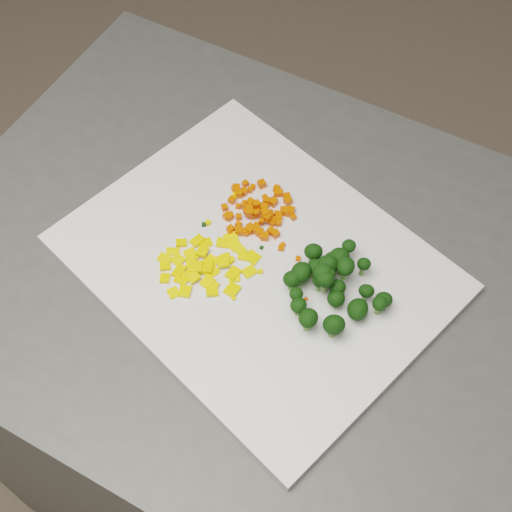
% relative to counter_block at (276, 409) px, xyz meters
% --- Properties ---
extents(counter_block, '(1.03, 0.84, 0.90)m').
position_rel_counter_block_xyz_m(counter_block, '(0.00, 0.00, 0.00)').
color(counter_block, '#424240').
rests_on(counter_block, ground).
extents(cutting_board, '(0.54, 0.51, 0.01)m').
position_rel_counter_block_xyz_m(cutting_board, '(-0.04, 0.01, 0.46)').
color(cutting_board, silver).
rests_on(cutting_board, counter_block).
extents(carrot_pile, '(0.10, 0.10, 0.03)m').
position_rel_counter_block_xyz_m(carrot_pile, '(-0.05, 0.08, 0.47)').
color(carrot_pile, '#E14302').
rests_on(carrot_pile, cutting_board).
extents(pepper_pile, '(0.11, 0.11, 0.02)m').
position_rel_counter_block_xyz_m(pepper_pile, '(-0.09, -0.02, 0.47)').
color(pepper_pile, yellow).
rests_on(pepper_pile, cutting_board).
extents(broccoli_pile, '(0.11, 0.11, 0.05)m').
position_rel_counter_block_xyz_m(broccoli_pile, '(0.07, -0.02, 0.49)').
color(broccoli_pile, black).
rests_on(broccoli_pile, cutting_board).
extents(carrot_cube_0, '(0.01, 0.01, 0.01)m').
position_rel_counter_block_xyz_m(carrot_cube_0, '(-0.07, 0.11, 0.46)').
color(carrot_cube_0, '#E14302').
rests_on(carrot_cube_0, carrot_pile).
extents(carrot_cube_1, '(0.01, 0.01, 0.01)m').
position_rel_counter_block_xyz_m(carrot_cube_1, '(-0.04, 0.04, 0.47)').
color(carrot_cube_1, '#E14302').
rests_on(carrot_cube_1, carrot_pile).
extents(carrot_cube_2, '(0.01, 0.01, 0.01)m').
position_rel_counter_block_xyz_m(carrot_cube_2, '(-0.09, 0.08, 0.47)').
color(carrot_cube_2, '#E14302').
rests_on(carrot_cube_2, carrot_pile).
extents(carrot_cube_3, '(0.01, 0.01, 0.01)m').
position_rel_counter_block_xyz_m(carrot_cube_3, '(-0.04, 0.09, 0.47)').
color(carrot_cube_3, '#E14302').
rests_on(carrot_cube_3, carrot_pile).
extents(carrot_cube_4, '(0.01, 0.01, 0.01)m').
position_rel_counter_block_xyz_m(carrot_cube_4, '(-0.07, 0.08, 0.47)').
color(carrot_cube_4, '#E14302').
rests_on(carrot_cube_4, carrot_pile).
extents(carrot_cube_5, '(0.01, 0.01, 0.01)m').
position_rel_counter_block_xyz_m(carrot_cube_5, '(-0.06, 0.04, 0.46)').
color(carrot_cube_5, '#E14302').
rests_on(carrot_cube_5, carrot_pile).
extents(carrot_cube_6, '(0.01, 0.01, 0.01)m').
position_rel_counter_block_xyz_m(carrot_cube_6, '(-0.04, 0.06, 0.47)').
color(carrot_cube_6, '#E14302').
rests_on(carrot_cube_6, carrot_pile).
extents(carrot_cube_7, '(0.01, 0.01, 0.01)m').
position_rel_counter_block_xyz_m(carrot_cube_7, '(-0.06, 0.07, 0.47)').
color(carrot_cube_7, '#E14302').
rests_on(carrot_cube_7, carrot_pile).
extents(carrot_cube_8, '(0.01, 0.01, 0.01)m').
position_rel_counter_block_xyz_m(carrot_cube_8, '(-0.03, 0.05, 0.47)').
color(carrot_cube_8, '#E14302').
rests_on(carrot_cube_8, carrot_pile).
extents(carrot_cube_9, '(0.01, 0.01, 0.01)m').
position_rel_counter_block_xyz_m(carrot_cube_9, '(-0.09, 0.07, 0.47)').
color(carrot_cube_9, '#E14302').
rests_on(carrot_cube_9, carrot_pile).
extents(carrot_cube_10, '(0.01, 0.01, 0.01)m').
position_rel_counter_block_xyz_m(carrot_cube_10, '(-0.02, 0.06, 0.46)').
color(carrot_cube_10, '#E14302').
rests_on(carrot_cube_10, carrot_pile).
extents(carrot_cube_11, '(0.01, 0.01, 0.01)m').
position_rel_counter_block_xyz_m(carrot_cube_11, '(-0.05, 0.12, 0.47)').
color(carrot_cube_11, '#E14302').
rests_on(carrot_cube_11, carrot_pile).
extents(carrot_cube_12, '(0.01, 0.01, 0.01)m').
position_rel_counter_block_xyz_m(carrot_cube_12, '(-0.04, 0.06, 0.47)').
color(carrot_cube_12, '#E14302').
rests_on(carrot_cube_12, carrot_pile).
extents(carrot_cube_13, '(0.01, 0.01, 0.01)m').
position_rel_counter_block_xyz_m(carrot_cube_13, '(-0.05, 0.08, 0.46)').
color(carrot_cube_13, '#E14302').
rests_on(carrot_cube_13, carrot_pile).
extents(carrot_cube_14, '(0.01, 0.01, 0.01)m').
position_rel_counter_block_xyz_m(carrot_cube_14, '(-0.06, 0.08, 0.47)').
color(carrot_cube_14, '#E14302').
rests_on(carrot_cube_14, carrot_pile).
extents(carrot_cube_15, '(0.01, 0.01, 0.01)m').
position_rel_counter_block_xyz_m(carrot_cube_15, '(-0.00, 0.08, 0.46)').
color(carrot_cube_15, '#E14302').
rests_on(carrot_cube_15, carrot_pile).
extents(carrot_cube_16, '(0.01, 0.01, 0.01)m').
position_rel_counter_block_xyz_m(carrot_cube_16, '(-0.04, 0.07, 0.47)').
color(carrot_cube_16, '#E14302').
rests_on(carrot_cube_16, carrot_pile).
extents(carrot_cube_17, '(0.01, 0.01, 0.01)m').
position_rel_counter_block_xyz_m(carrot_cube_17, '(-0.07, 0.10, 0.47)').
color(carrot_cube_17, '#E14302').
rests_on(carrot_cube_17, carrot_pile).
extents(carrot_cube_18, '(0.01, 0.01, 0.01)m').
position_rel_counter_block_xyz_m(carrot_cube_18, '(-0.08, 0.10, 0.47)').
color(carrot_cube_18, '#E14302').
rests_on(carrot_cube_18, carrot_pile).
extents(carrot_cube_19, '(0.01, 0.01, 0.01)m').
position_rel_counter_block_xyz_m(carrot_cube_19, '(-0.08, 0.06, 0.47)').
color(carrot_cube_19, '#E14302').
rests_on(carrot_cube_19, carrot_pile).
extents(carrot_cube_20, '(0.01, 0.01, 0.01)m').
position_rel_counter_block_xyz_m(carrot_cube_20, '(-0.04, 0.04, 0.46)').
color(carrot_cube_20, '#E14302').
rests_on(carrot_cube_20, carrot_pile).
extents(carrot_cube_21, '(0.01, 0.01, 0.01)m').
position_rel_counter_block_xyz_m(carrot_cube_21, '(-0.05, 0.07, 0.47)').
color(carrot_cube_21, '#E14302').
rests_on(carrot_cube_21, carrot_pile).
extents(carrot_cube_22, '(0.01, 0.01, 0.01)m').
position_rel_counter_block_xyz_m(carrot_cube_22, '(-0.06, 0.07, 0.47)').
color(carrot_cube_22, '#E14302').
rests_on(carrot_cube_22, carrot_pile).
extents(carrot_cube_23, '(0.01, 0.01, 0.01)m').
position_rel_counter_block_xyz_m(carrot_cube_23, '(-0.03, 0.07, 0.47)').
color(carrot_cube_23, '#E14302').
rests_on(carrot_cube_23, carrot_pile).
extents(carrot_cube_24, '(0.01, 0.01, 0.01)m').
position_rel_counter_block_xyz_m(carrot_cube_24, '(-0.05, 0.07, 0.46)').
color(carrot_cube_24, '#E14302').
rests_on(carrot_cube_24, carrot_pile).
extents(carrot_cube_25, '(0.01, 0.01, 0.01)m').
position_rel_counter_block_xyz_m(carrot_cube_25, '(-0.01, 0.08, 0.47)').
color(carrot_cube_25, '#E14302').
rests_on(carrot_cube_25, carrot_pile).
extents(carrot_cube_26, '(0.01, 0.01, 0.01)m').
position_rel_counter_block_xyz_m(carrot_cube_26, '(-0.08, 0.10, 0.47)').
color(carrot_cube_26, '#E14302').
rests_on(carrot_cube_26, carrot_pile).
extents(carrot_cube_27, '(0.01, 0.01, 0.01)m').
position_rel_counter_block_xyz_m(carrot_cube_27, '(-0.02, 0.08, 0.47)').
color(carrot_cube_27, '#E14302').
rests_on(carrot_cube_27, carrot_pile).
extents(carrot_cube_28, '(0.01, 0.01, 0.01)m').
position_rel_counter_block_xyz_m(carrot_cube_28, '(-0.04, 0.08, 0.47)').
color(carrot_cube_28, '#E14302').
rests_on(carrot_cube_28, carrot_pile).
extents(carrot_cube_29, '(0.01, 0.01, 0.01)m').
position_rel_counter_block_xyz_m(carrot_cube_29, '(-0.02, 0.06, 0.46)').
color(carrot_cube_29, '#E14302').
rests_on(carrot_cube_29, carrot_pile).
extents(carrot_cube_30, '(0.01, 0.01, 0.01)m').
position_rel_counter_block_xyz_m(carrot_cube_30, '(-0.02, 0.08, 0.47)').
color(carrot_cube_30, '#E14302').
rests_on(carrot_cube_30, carrot_pile).
extents(carrot_cube_31, '(0.01, 0.01, 0.01)m').
position_rel_counter_block_xyz_m(carrot_cube_31, '(-0.05, 0.04, 0.47)').
color(carrot_cube_31, '#E14302').
rests_on(carrot_cube_31, carrot_pile).
extents(carrot_cube_32, '(0.01, 0.01, 0.01)m').
position_rel_counter_block_xyz_m(carrot_cube_32, '(-0.03, 0.11, 0.47)').
color(carrot_cube_32, '#E14302').
rests_on(carrot_cube_32, carrot_pile).
extents(carrot_cube_33, '(0.01, 0.01, 0.01)m').
position_rel_counter_block_xyz_m(carrot_cube_33, '(-0.05, 0.07, 0.47)').
color(carrot_cube_33, '#E14302').
rests_on(carrot_cube_33, carrot_pile).
extents(carrot_cube_34, '(0.01, 0.01, 0.01)m').
position_rel_counter_block_xyz_m(carrot_cube_34, '(-0.05, 0.08, 0.47)').
color(carrot_cube_34, '#E14302').
rests_on(carrot_cube_34, carrot_pile).
extents(carrot_cube_35, '(0.01, 0.01, 0.01)m').
position_rel_counter_block_xyz_m(carrot_cube_35, '(-0.08, 0.08, 0.46)').
color(carrot_cube_35, '#E14302').
rests_on(carrot_cube_35, carrot_pile).
extents(carrot_cube_36, '(0.01, 0.01, 0.01)m').
position_rel_counter_block_xyz_m(carrot_cube_36, '(-0.07, 0.06, 0.46)').
color(carrot_cube_36, '#E14302').
rests_on(carrot_cube_36, carrot_pile).
extents(carrot_cube_37, '(0.01, 0.01, 0.01)m').
position_rel_counter_block_xyz_m(carrot_cube_37, '(-0.08, 0.06, 0.47)').
color(carrot_cube_37, '#E14302').
rests_on(carrot_cube_37, carrot_pile).
extents(carrot_cube_38, '(0.01, 0.01, 0.01)m').
position_rel_counter_block_xyz_m(carrot_cube_38, '(-0.04, 0.07, 0.47)').
color(carrot_cube_38, '#E14302').
rests_on(carrot_cube_38, carrot_pile).
extents(carrot_cube_39, '(0.01, 0.01, 0.01)m').
position_rel_counter_block_xyz_m(carrot_cube_39, '(-0.03, 0.06, 0.46)').
color(carrot_cube_39, '#E14302').
rests_on(carrot_cube_39, carrot_pile).
extents(carrot_cube_40, '(0.01, 0.01, 0.01)m').
position_rel_counter_block_xyz_m(carrot_cube_40, '(-0.02, 0.08, 0.47)').
color(carrot_cube_40, '#E14302').
rests_on(carrot_cube_40, carrot_pile).
extents(carrot_cube_41, '(0.01, 0.01, 0.01)m').
position_rel_counter_block_xyz_m(carrot_cube_41, '(-0.05, 0.05, 0.46)').
color(carrot_cube_41, '#E14302').
rests_on(carrot_cube_41, carrot_pile).
extents(carrot_cube_42, '(0.01, 0.01, 0.01)m').
position_rel_counter_block_xyz_m(carrot_cube_42, '(-0.02, 0.10, 0.47)').
color(carrot_cube_42, '#E14302').
rests_on(carrot_cube_42, carrot_pile).
extents(carrot_cube_43, '(0.01, 0.01, 0.01)m').
position_rel_counter_block_xyz_m(carrot_cube_43, '(-0.06, 0.08, 0.47)').
color(carrot_cube_43, '#E14302').
rests_on(carrot_cube_43, carrot_pile).
extents(carrot_cube_44, '(0.01, 0.01, 0.01)m').
position_rel_counter_block_xyz_m(carrot_cube_44, '(-0.02, 0.07, 0.47)').
color(carrot_cube_44, '#E14302').
rests_on(carrot_cube_44, carrot_pile).
extents(carrot_cube_45, '(0.01, 0.01, 0.01)m').
position_rel_counter_block_xyz_m(carrot_cube_45, '(-0.09, 0.06, 0.47)').
color(carrot_cube_45, '#E14302').
rests_on(carrot_cube_45, carrot_pile).
extents(carrot_cube_46, '(0.01, 0.01, 0.01)m').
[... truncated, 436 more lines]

